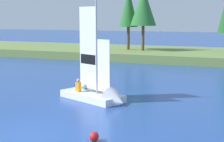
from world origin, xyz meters
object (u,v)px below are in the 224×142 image
Objects in this scene: shoreline_tree_left at (129,7)px; sailboat at (102,95)px; shoreline_tree_midleft at (143,7)px; channel_buoy at (94,136)px.

shoreline_tree_left is 1.16× the size of sailboat.
shoreline_tree_midleft reaches higher than sailboat.
shoreline_tree_left reaches higher than channel_buoy.
shoreline_tree_left is at bearing 128.00° from sailboat.
shoreline_tree_midleft is 21.12m from sailboat.
shoreline_tree_left is 1.03× the size of shoreline_tree_midleft.
shoreline_tree_left is 2.06m from shoreline_tree_midleft.
shoreline_tree_left reaches higher than sailboat.
channel_buoy is at bearing -77.45° from shoreline_tree_midleft.
shoreline_tree_left is at bearing 106.19° from channel_buoy.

